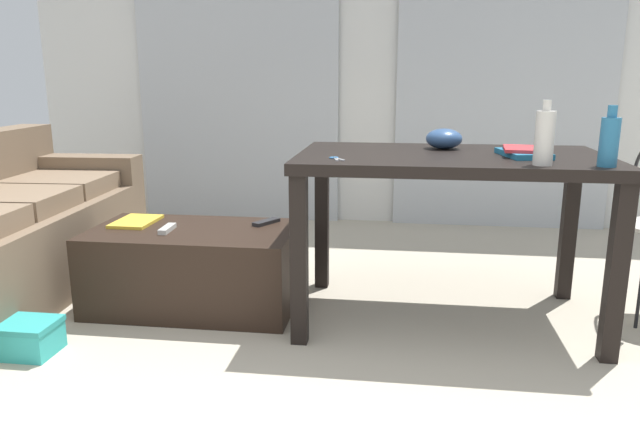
% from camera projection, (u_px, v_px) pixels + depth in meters
% --- Properties ---
extents(ground_plane, '(8.21, 8.21, 0.00)m').
position_uv_depth(ground_plane, '(337.00, 321.00, 2.87)').
color(ground_plane, '#B2A893').
extents(wall_back, '(5.28, 0.10, 2.52)m').
position_uv_depth(wall_back, '(368.00, 58.00, 4.60)').
color(wall_back, silver).
rests_on(wall_back, ground).
extents(curtains, '(3.61, 0.03, 2.16)m').
position_uv_depth(curtains, '(367.00, 83.00, 4.56)').
color(curtains, '#B2B7BC').
rests_on(curtains, ground).
extents(coffee_table, '(1.00, 0.58, 0.40)m').
position_uv_depth(coffee_table, '(195.00, 268.00, 3.02)').
color(coffee_table, black).
rests_on(coffee_table, ground).
extents(craft_table, '(1.38, 0.83, 0.79)m').
position_uv_depth(craft_table, '(450.00, 177.00, 2.76)').
color(craft_table, black).
rests_on(craft_table, ground).
extents(bottle_near, '(0.07, 0.07, 0.24)m').
position_uv_depth(bottle_near, '(609.00, 141.00, 2.33)').
color(bottle_near, teal).
rests_on(bottle_near, craft_table).
extents(bottle_far, '(0.08, 0.08, 0.25)m').
position_uv_depth(bottle_far, '(544.00, 137.00, 2.36)').
color(bottle_far, beige).
rests_on(bottle_far, craft_table).
extents(bowl, '(0.17, 0.17, 0.10)m').
position_uv_depth(bowl, '(444.00, 139.00, 2.91)').
color(bowl, '#2D4C7A').
rests_on(bowl, craft_table).
extents(book_stack, '(0.21, 0.30, 0.04)m').
position_uv_depth(book_stack, '(523.00, 152.00, 2.65)').
color(book_stack, '#1E668C').
rests_on(book_stack, craft_table).
extents(scissors, '(0.08, 0.11, 0.00)m').
position_uv_depth(scissors, '(336.00, 158.00, 2.57)').
color(scissors, '#9EA0A5').
rests_on(scissors, craft_table).
extents(tv_remote_primary, '(0.05, 0.16, 0.02)m').
position_uv_depth(tv_remote_primary, '(167.00, 229.00, 2.93)').
color(tv_remote_primary, '#B7B7B2').
rests_on(tv_remote_primary, coffee_table).
extents(tv_remote_secondary, '(0.12, 0.16, 0.02)m').
position_uv_depth(tv_remote_secondary, '(266.00, 222.00, 3.08)').
color(tv_remote_secondary, '#232326').
rests_on(tv_remote_secondary, coffee_table).
extents(magazine, '(0.19, 0.28, 0.02)m').
position_uv_depth(magazine, '(136.00, 221.00, 3.09)').
color(magazine, gold).
rests_on(magazine, coffee_table).
extents(shoebox, '(0.32, 0.20, 0.14)m').
position_uv_depth(shoebox, '(19.00, 337.00, 2.53)').
color(shoebox, '#33B2AD').
rests_on(shoebox, ground).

